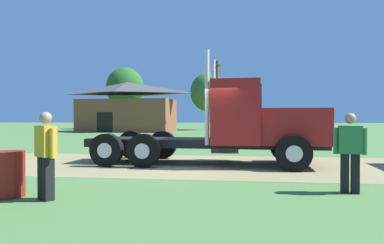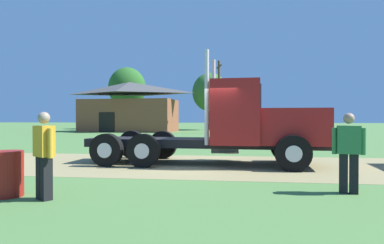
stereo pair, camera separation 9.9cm
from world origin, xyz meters
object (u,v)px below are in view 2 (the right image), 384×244
at_px(steel_barrel, 7,174).
at_px(shed_building, 129,108).
at_px(truck_foreground_white, 239,127).
at_px(visitor_by_barrel, 349,150).
at_px(utility_pole_near, 219,95).
at_px(visitor_standing_near, 44,153).

distance_m(steel_barrel, shed_building, 32.87).
bearing_deg(truck_foreground_white, visitor_by_barrel, -61.47).
bearing_deg(utility_pole_near, steel_barrel, -95.53).
bearing_deg(steel_barrel, truck_foreground_white, 48.69).
distance_m(truck_foreground_white, shed_building, 29.35).
relative_size(shed_building, utility_pole_near, 1.51).
distance_m(visitor_by_barrel, steel_barrel, 7.02).
bearing_deg(shed_building, utility_pole_near, -15.76).
bearing_deg(visitor_standing_near, shed_building, 105.12).
height_order(truck_foreground_white, steel_barrel, truck_foreground_white).
bearing_deg(utility_pole_near, truck_foreground_white, -85.46).
distance_m(visitor_standing_near, visitor_by_barrel, 6.16).
height_order(truck_foreground_white, shed_building, shed_building).
height_order(shed_building, utility_pole_near, utility_pole_near).
xyz_separation_m(shed_building, utility_pole_near, (10.55, -2.98, 1.21)).
height_order(visitor_standing_near, utility_pole_near, utility_pole_near).
bearing_deg(shed_building, steel_barrel, -76.31).
bearing_deg(steel_barrel, shed_building, 103.69).
relative_size(truck_foreground_white, visitor_by_barrel, 4.90).
relative_size(visitor_standing_near, steel_barrel, 1.85).
height_order(steel_barrel, utility_pole_near, utility_pole_near).
height_order(visitor_by_barrel, steel_barrel, visitor_by_barrel).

